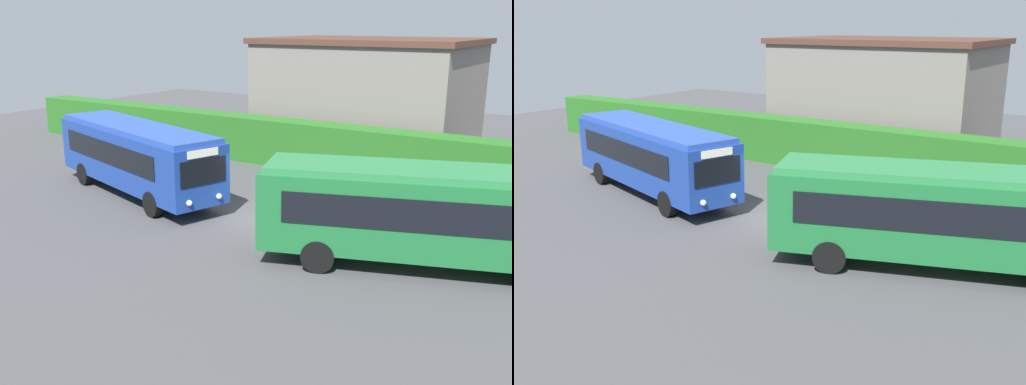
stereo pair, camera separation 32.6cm
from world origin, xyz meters
TOP-DOWN VIEW (x-y plane):
  - ground_plane at (0.00, 0.00)m, footprint 64.00×64.00m
  - bus_blue at (-6.43, -0.43)m, footprint 10.03×5.10m
  - bus_green at (6.28, -1.41)m, footprint 10.03×5.60m
  - person_left at (-8.54, 2.63)m, footprint 0.45×0.46m
  - person_center at (4.79, 1.29)m, footprint 0.49×0.56m
  - hedge_row at (0.00, 7.80)m, footprint 44.00×1.62m
  - depot_building at (-1.93, 13.21)m, footprint 11.35×8.09m

SIDE VIEW (x-z plane):
  - ground_plane at x=0.00m, z-range 0.00..0.00m
  - person_center at x=4.79m, z-range 0.04..1.76m
  - person_left at x=-8.54m, z-range 0.05..1.78m
  - hedge_row at x=0.00m, z-range 0.00..2.32m
  - bus_blue at x=-6.43m, z-range 0.24..3.25m
  - bus_green at x=6.28m, z-range 0.24..3.33m
  - depot_building at x=-1.93m, z-range 0.01..6.29m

